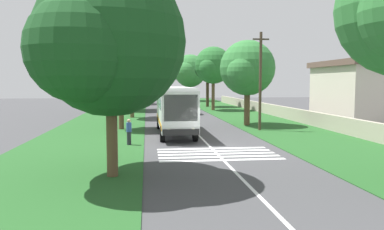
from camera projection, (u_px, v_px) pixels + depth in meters
ground at (212, 148)px, 24.04m from camera, size 160.00×160.00×0.00m
grass_verge_left at (104, 124)px, 37.92m from camera, size 120.00×8.00×0.04m
grass_verge_right at (265, 122)px, 39.84m from camera, size 120.00×8.00×0.04m
centre_line at (187, 123)px, 38.88m from camera, size 110.00×0.16×0.01m
coach_bus at (175, 107)px, 30.46m from camera, size 11.16×2.62×3.73m
zebra_crossing at (217, 154)px, 22.14m from camera, size 4.05×6.80×0.01m
trailing_car_0 at (192, 109)px, 50.18m from camera, size 4.30×1.78×1.43m
trailing_car_1 at (184, 106)px, 56.92m from camera, size 4.30×1.78×1.43m
trailing_car_2 at (181, 103)px, 65.33m from camera, size 4.30×1.78×1.43m
trailing_minibus_0 at (178, 96)px, 72.67m from camera, size 6.00×2.14×2.53m
roadside_tree_left_0 at (136, 72)px, 72.82m from camera, size 6.88×5.56×9.10m
roadside_tree_left_1 at (119, 56)px, 33.19m from camera, size 5.31×4.75×8.81m
roadside_tree_left_2 at (107, 46)px, 16.38m from camera, size 7.91×6.44×9.04m
roadside_tree_left_3 at (133, 68)px, 55.97m from camera, size 8.55×7.14×9.90m
roadside_tree_left_4 at (130, 52)px, 44.11m from camera, size 6.34×5.26×10.38m
roadside_tree_right_0 at (189, 72)px, 84.86m from camera, size 8.75×7.23×10.26m
roadside_tree_right_1 at (212, 66)px, 56.24m from camera, size 6.17×5.43×9.30m
roadside_tree_right_2 at (207, 68)px, 64.41m from camera, size 5.92×4.71×9.07m
roadside_tree_right_3 at (246, 70)px, 36.47m from camera, size 6.16×5.22×8.05m
utility_pole at (260, 80)px, 32.56m from camera, size 0.24×1.40×8.29m
roadside_wall at (280, 112)px, 45.13m from camera, size 70.00×0.40×1.33m
roadside_building at (367, 92)px, 39.07m from camera, size 10.12×8.57×6.29m
pedestrian at (129, 132)px, 25.05m from camera, size 0.34×0.34×1.69m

